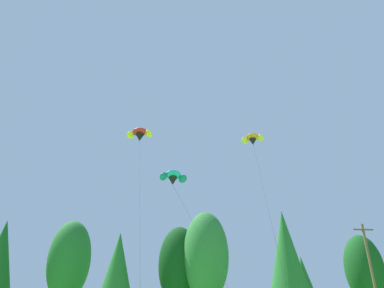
{
  "coord_description": "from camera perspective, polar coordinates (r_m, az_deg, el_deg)",
  "views": [
    {
      "loc": [
        -3.22,
        1.42,
        2.32
      ],
      "look_at": [
        -1.32,
        23.55,
        12.77
      ],
      "focal_mm": 32.24,
      "sensor_mm": 36.0,
      "label": 1
    }
  ],
  "objects": [
    {
      "name": "treeline_tree_d",
      "position": [
        46.68,
        -19.65,
        -17.67
      ],
      "size": [
        5.08,
        5.08,
        12.13
      ],
      "color": "#472D19",
      "rests_on": "ground_plane"
    },
    {
      "name": "treeline_tree_g",
      "position": [
        40.84,
        2.31,
        -17.91
      ],
      "size": [
        5.14,
        5.14,
        12.38
      ],
      "color": "#472D19",
      "rests_on": "ground_plane"
    },
    {
      "name": "treeline_tree_j",
      "position": [
        50.42,
        26.62,
        -18.05
      ],
      "size": [
        4.67,
        4.67,
        10.64
      ],
      "color": "#472D19",
      "rests_on": "ground_plane"
    },
    {
      "name": "utility_pole",
      "position": [
        41.22,
        27.63,
        -18.29
      ],
      "size": [
        2.2,
        0.26,
        10.24
      ],
      "color": "brown",
      "rests_on": "ground_plane"
    },
    {
      "name": "treeline_tree_i",
      "position": [
        48.79,
        17.98,
        -20.84
      ],
      "size": [
        3.39,
        3.39,
        8.13
      ],
      "color": "#472D19",
      "rests_on": "ground_plane"
    },
    {
      "name": "treeline_tree_e",
      "position": [
        40.9,
        -12.2,
        -19.24
      ],
      "size": [
        3.78,
        3.78,
        9.9
      ],
      "color": "#472D19",
      "rests_on": "ground_plane"
    },
    {
      "name": "parafoil_kite_far_orange",
      "position": [
        40.64,
        10.0,
        0.77
      ],
      "size": [
        4.36,
        16.71,
        19.43
      ],
      "color": "orange"
    },
    {
      "name": "treeline_tree_h",
      "position": [
        43.17,
        15.26,
        -16.77
      ],
      "size": [
        4.42,
        4.42,
        12.82
      ],
      "color": "#472D19",
      "rests_on": "ground_plane"
    },
    {
      "name": "treeline_tree_f",
      "position": [
        42.13,
        -2.17,
        -19.33
      ],
      "size": [
        4.75,
        4.75,
        10.94
      ],
      "color": "#472D19",
      "rests_on": "ground_plane"
    },
    {
      "name": "parafoil_kite_mid_teal",
      "position": [
        29.94,
        -3.15,
        -5.59
      ],
      "size": [
        4.65,
        10.62,
        11.44
      ],
      "color": "teal"
    },
    {
      "name": "parafoil_kite_high_red_yellow",
      "position": [
        47.41,
        -8.66,
        1.57
      ],
      "size": [
        4.58,
        22.89,
        22.8
      ],
      "color": "red"
    }
  ]
}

